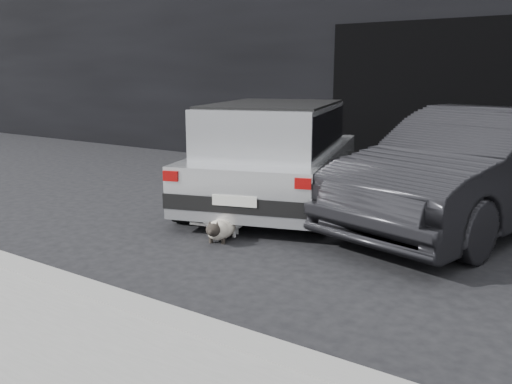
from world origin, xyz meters
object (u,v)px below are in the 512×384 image
Objects in this scene: silver_hatchback at (276,149)px; second_car at (475,169)px; cat_white at (226,221)px; cat_siamese at (220,229)px.

second_car is (2.48, 0.31, -0.07)m from silver_hatchback.
silver_hatchback is 6.28× the size of cat_white.
cat_siamese is at bearing -121.53° from second_car.
second_car is at bearing -153.68° from cat_siamese.
silver_hatchback reaches higher than cat_siamese.
cat_siamese is at bearing -2.65° from cat_white.
cat_siamese is (-2.07, -2.07, -0.56)m from second_car.
second_car reaches higher than cat_siamese.
silver_hatchback is at bearing -95.47° from cat_siamese.
cat_white is (-2.14, -1.88, -0.52)m from second_car.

